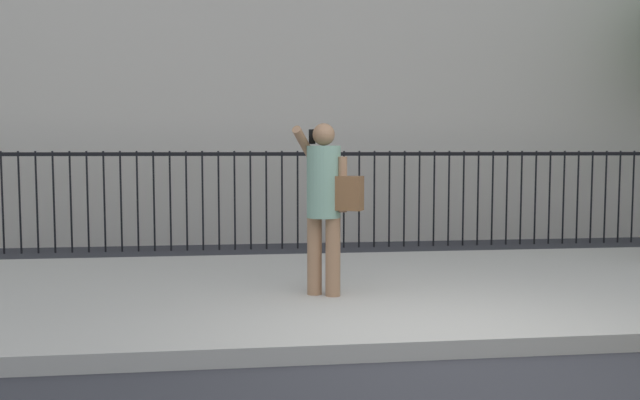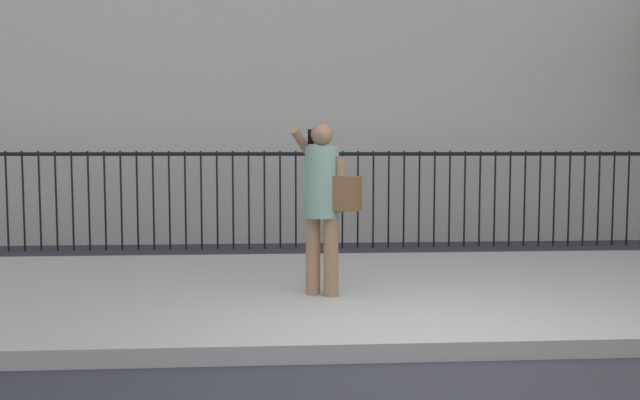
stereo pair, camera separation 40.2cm
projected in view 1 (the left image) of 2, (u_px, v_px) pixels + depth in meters
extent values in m
plane|color=#333338|center=(448.00, 360.00, 5.11)|extent=(60.00, 60.00, 0.00)
cube|color=#B2ADA3|center=(386.00, 290.00, 7.29)|extent=(28.00, 4.40, 0.15)
cube|color=black|center=(336.00, 154.00, 10.83)|extent=(12.00, 0.04, 0.06)
cylinder|color=black|center=(2.00, 203.00, 10.25)|extent=(0.03, 0.03, 1.60)
cylinder|color=black|center=(20.00, 203.00, 10.28)|extent=(0.03, 0.03, 1.60)
cylinder|color=black|center=(37.00, 202.00, 10.31)|extent=(0.03, 0.03, 1.60)
cylinder|color=black|center=(54.00, 202.00, 10.34)|extent=(0.03, 0.03, 1.60)
cylinder|color=black|center=(71.00, 202.00, 10.37)|extent=(0.03, 0.03, 1.60)
cylinder|color=black|center=(88.00, 202.00, 10.40)|extent=(0.03, 0.03, 1.60)
cylinder|color=black|center=(104.00, 202.00, 10.44)|extent=(0.03, 0.03, 1.60)
cylinder|color=black|center=(121.00, 202.00, 10.47)|extent=(0.03, 0.03, 1.60)
cylinder|color=black|center=(138.00, 201.00, 10.50)|extent=(0.03, 0.03, 1.60)
cylinder|color=black|center=(154.00, 201.00, 10.53)|extent=(0.03, 0.03, 1.60)
cylinder|color=black|center=(170.00, 201.00, 10.56)|extent=(0.03, 0.03, 1.60)
cylinder|color=black|center=(187.00, 201.00, 10.59)|extent=(0.03, 0.03, 1.60)
cylinder|color=black|center=(203.00, 201.00, 10.62)|extent=(0.03, 0.03, 1.60)
cylinder|color=black|center=(219.00, 201.00, 10.66)|extent=(0.03, 0.03, 1.60)
cylinder|color=black|center=(235.00, 201.00, 10.69)|extent=(0.03, 0.03, 1.60)
cylinder|color=black|center=(251.00, 200.00, 10.72)|extent=(0.03, 0.03, 1.60)
cylinder|color=black|center=(266.00, 200.00, 10.75)|extent=(0.03, 0.03, 1.60)
cylinder|color=black|center=(282.00, 200.00, 10.78)|extent=(0.03, 0.03, 1.60)
cylinder|color=black|center=(298.00, 200.00, 10.81)|extent=(0.03, 0.03, 1.60)
cylinder|color=black|center=(313.00, 200.00, 10.84)|extent=(0.03, 0.03, 1.60)
cylinder|color=black|center=(329.00, 200.00, 10.88)|extent=(0.03, 0.03, 1.60)
cylinder|color=black|center=(344.00, 199.00, 10.91)|extent=(0.03, 0.03, 1.60)
cylinder|color=black|center=(359.00, 199.00, 10.94)|extent=(0.03, 0.03, 1.60)
cylinder|color=black|center=(374.00, 199.00, 10.97)|extent=(0.03, 0.03, 1.60)
cylinder|color=black|center=(389.00, 199.00, 11.00)|extent=(0.03, 0.03, 1.60)
cylinder|color=black|center=(404.00, 199.00, 11.03)|extent=(0.03, 0.03, 1.60)
cylinder|color=black|center=(419.00, 199.00, 11.06)|extent=(0.03, 0.03, 1.60)
cylinder|color=black|center=(434.00, 199.00, 11.09)|extent=(0.03, 0.03, 1.60)
cylinder|color=black|center=(449.00, 198.00, 11.13)|extent=(0.03, 0.03, 1.60)
cylinder|color=black|center=(463.00, 198.00, 11.16)|extent=(0.03, 0.03, 1.60)
cylinder|color=black|center=(478.00, 198.00, 11.19)|extent=(0.03, 0.03, 1.60)
cylinder|color=black|center=(492.00, 198.00, 11.22)|extent=(0.03, 0.03, 1.60)
cylinder|color=black|center=(507.00, 198.00, 11.25)|extent=(0.03, 0.03, 1.60)
cylinder|color=black|center=(521.00, 198.00, 11.28)|extent=(0.03, 0.03, 1.60)
cylinder|color=black|center=(535.00, 198.00, 11.31)|extent=(0.03, 0.03, 1.60)
cylinder|color=black|center=(549.00, 198.00, 11.35)|extent=(0.03, 0.03, 1.60)
cylinder|color=black|center=(564.00, 197.00, 11.38)|extent=(0.03, 0.03, 1.60)
cylinder|color=black|center=(578.00, 197.00, 11.41)|extent=(0.03, 0.03, 1.60)
cylinder|color=black|center=(591.00, 197.00, 11.44)|extent=(0.03, 0.03, 1.60)
cylinder|color=black|center=(605.00, 197.00, 11.47)|extent=(0.03, 0.03, 1.60)
cylinder|color=black|center=(619.00, 197.00, 11.50)|extent=(0.03, 0.03, 1.60)
cylinder|color=black|center=(633.00, 197.00, 11.53)|extent=(0.03, 0.03, 1.60)
cylinder|color=#936B4C|center=(314.00, 256.00, 6.72)|extent=(0.15, 0.15, 0.79)
cylinder|color=#936B4C|center=(333.00, 257.00, 6.64)|extent=(0.15, 0.15, 0.79)
cylinder|color=gray|center=(324.00, 182.00, 6.62)|extent=(0.46, 0.46, 0.72)
sphere|color=#936B4C|center=(324.00, 134.00, 6.59)|extent=(0.22, 0.22, 0.22)
cylinder|color=#936B4C|center=(305.00, 146.00, 6.67)|extent=(0.32, 0.48, 0.39)
cylinder|color=#936B4C|center=(342.00, 184.00, 6.55)|extent=(0.09, 0.09, 0.55)
cube|color=black|center=(312.00, 137.00, 6.70)|extent=(0.07, 0.04, 0.15)
cube|color=brown|center=(348.00, 193.00, 6.54)|extent=(0.32, 0.27, 0.34)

